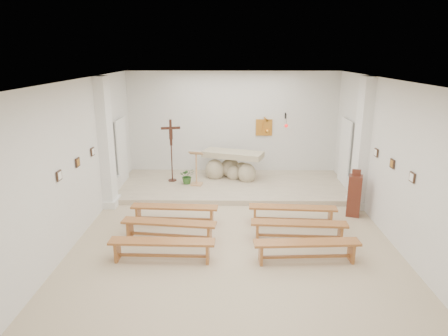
{
  "coord_description": "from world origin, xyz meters",
  "views": [
    {
      "loc": [
        -0.1,
        -8.28,
        4.05
      ],
      "look_at": [
        -0.24,
        1.6,
        1.2
      ],
      "focal_mm": 32.0,
      "sensor_mm": 36.0,
      "label": 1
    }
  ],
  "objects_px": {
    "lectern": "(196,168)",
    "bench_right_second": "(299,227)",
    "crucifix_stand": "(171,146)",
    "bench_right_third": "(307,247)",
    "bench_left_third": "(162,246)",
    "bench_right_front": "(292,211)",
    "altar": "(232,167)",
    "bench_left_front": "(175,210)",
    "bench_left_second": "(169,226)",
    "donation_pedestal": "(354,195)"
  },
  "relations": [
    {
      "from": "bench_right_front",
      "to": "altar",
      "type": "bearing_deg",
      "value": 118.2
    },
    {
      "from": "altar",
      "to": "bench_left_third",
      "type": "bearing_deg",
      "value": -86.51
    },
    {
      "from": "bench_left_front",
      "to": "bench_left_third",
      "type": "bearing_deg",
      "value": -86.9
    },
    {
      "from": "bench_right_front",
      "to": "bench_left_second",
      "type": "height_order",
      "value": "same"
    },
    {
      "from": "bench_right_third",
      "to": "bench_right_front",
      "type": "bearing_deg",
      "value": 86.85
    },
    {
      "from": "bench_right_second",
      "to": "bench_left_front",
      "type": "bearing_deg",
      "value": 165.21
    },
    {
      "from": "lectern",
      "to": "crucifix_stand",
      "type": "bearing_deg",
      "value": 162.29
    },
    {
      "from": "lectern",
      "to": "bench_right_third",
      "type": "bearing_deg",
      "value": -50.97
    },
    {
      "from": "bench_right_second",
      "to": "bench_right_third",
      "type": "height_order",
      "value": "same"
    },
    {
      "from": "lectern",
      "to": "bench_left_second",
      "type": "bearing_deg",
      "value": -86.57
    },
    {
      "from": "altar",
      "to": "bench_right_second",
      "type": "bearing_deg",
      "value": -51.56
    },
    {
      "from": "crucifix_stand",
      "to": "donation_pedestal",
      "type": "distance_m",
      "value": 5.59
    },
    {
      "from": "donation_pedestal",
      "to": "bench_right_front",
      "type": "relative_size",
      "value": 0.58
    },
    {
      "from": "lectern",
      "to": "bench_left_third",
      "type": "bearing_deg",
      "value": -85.42
    },
    {
      "from": "altar",
      "to": "bench_left_front",
      "type": "relative_size",
      "value": 0.95
    },
    {
      "from": "bench_left_front",
      "to": "bench_right_second",
      "type": "bearing_deg",
      "value": -14.86
    },
    {
      "from": "bench_left_third",
      "to": "bench_right_third",
      "type": "bearing_deg",
      "value": 1.24
    },
    {
      "from": "bench_left_front",
      "to": "bench_left_second",
      "type": "distance_m",
      "value": 0.94
    },
    {
      "from": "bench_left_second",
      "to": "bench_right_front",
      "type": "bearing_deg",
      "value": 24.74
    },
    {
      "from": "bench_right_front",
      "to": "bench_right_third",
      "type": "distance_m",
      "value": 1.87
    },
    {
      "from": "lectern",
      "to": "bench_left_second",
      "type": "distance_m",
      "value": 3.5
    },
    {
      "from": "donation_pedestal",
      "to": "lectern",
      "type": "bearing_deg",
      "value": 173.86
    },
    {
      "from": "donation_pedestal",
      "to": "bench_right_third",
      "type": "relative_size",
      "value": 0.58
    },
    {
      "from": "crucifix_stand",
      "to": "bench_left_third",
      "type": "relative_size",
      "value": 0.92
    },
    {
      "from": "bench_left_second",
      "to": "bench_right_second",
      "type": "xyz_separation_m",
      "value": [
        2.89,
        0.0,
        0.0
      ]
    },
    {
      "from": "bench_right_third",
      "to": "donation_pedestal",
      "type": "bearing_deg",
      "value": 52.59
    },
    {
      "from": "altar",
      "to": "bench_left_second",
      "type": "height_order",
      "value": "altar"
    },
    {
      "from": "bench_right_front",
      "to": "bench_left_third",
      "type": "relative_size",
      "value": 1.01
    },
    {
      "from": "altar",
      "to": "bench_right_front",
      "type": "height_order",
      "value": "altar"
    },
    {
      "from": "donation_pedestal",
      "to": "bench_right_third",
      "type": "distance_m",
      "value": 2.95
    },
    {
      "from": "bench_left_front",
      "to": "bench_right_second",
      "type": "relative_size",
      "value": 1.0
    },
    {
      "from": "altar",
      "to": "bench_right_second",
      "type": "relative_size",
      "value": 0.95
    },
    {
      "from": "bench_right_front",
      "to": "bench_left_third",
      "type": "height_order",
      "value": "same"
    },
    {
      "from": "bench_right_front",
      "to": "bench_right_third",
      "type": "xyz_separation_m",
      "value": [
        0.0,
        -1.87,
        0.0
      ]
    },
    {
      "from": "lectern",
      "to": "bench_right_second",
      "type": "bearing_deg",
      "value": -44.7
    },
    {
      "from": "bench_right_second",
      "to": "bench_right_third",
      "type": "distance_m",
      "value": 0.94
    },
    {
      "from": "lectern",
      "to": "bench_right_front",
      "type": "height_order",
      "value": "lectern"
    },
    {
      "from": "bench_right_second",
      "to": "bench_right_third",
      "type": "relative_size",
      "value": 1.0
    },
    {
      "from": "lectern",
      "to": "donation_pedestal",
      "type": "bearing_deg",
      "value": -16.27
    },
    {
      "from": "bench_left_third",
      "to": "bench_right_third",
      "type": "height_order",
      "value": "same"
    },
    {
      "from": "crucifix_stand",
      "to": "bench_right_third",
      "type": "xyz_separation_m",
      "value": [
        3.36,
        -4.81,
        -0.94
      ]
    },
    {
      "from": "altar",
      "to": "crucifix_stand",
      "type": "bearing_deg",
      "value": -151.77
    },
    {
      "from": "altar",
      "to": "bench_right_second",
      "type": "xyz_separation_m",
      "value": [
        1.46,
        -4.17,
        -0.19
      ]
    },
    {
      "from": "bench_left_front",
      "to": "donation_pedestal",
      "type": "bearing_deg",
      "value": 10.06
    },
    {
      "from": "donation_pedestal",
      "to": "bench_right_second",
      "type": "relative_size",
      "value": 0.58
    },
    {
      "from": "lectern",
      "to": "bench_right_second",
      "type": "height_order",
      "value": "lectern"
    },
    {
      "from": "bench_right_second",
      "to": "bench_right_third",
      "type": "xyz_separation_m",
      "value": [
        0.0,
        -0.94,
        0.0
      ]
    },
    {
      "from": "bench_left_second",
      "to": "bench_left_front",
      "type": "bearing_deg",
      "value": 96.79
    },
    {
      "from": "donation_pedestal",
      "to": "bench_left_second",
      "type": "relative_size",
      "value": 0.58
    },
    {
      "from": "crucifix_stand",
      "to": "lectern",
      "type": "bearing_deg",
      "value": -39.49
    }
  ]
}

